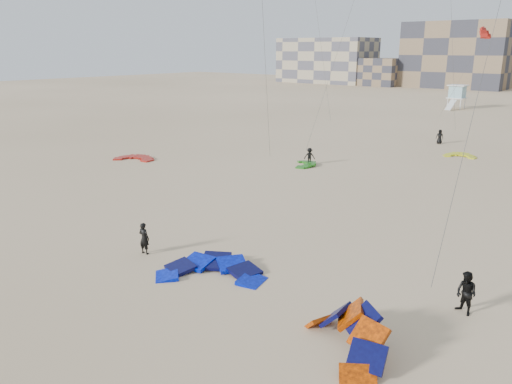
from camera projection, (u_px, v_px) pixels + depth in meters
The scene contains 15 objects.
ground at pixel (138, 272), 24.88m from camera, with size 320.00×320.00×0.00m, color beige.
kite_ground_blue at pixel (211, 274), 24.59m from camera, with size 4.83×5.00×0.96m, color #0223F5, non-canonical shape.
kite_ground_orange at pixel (345, 349), 18.45m from camera, with size 4.26×3.51×2.52m, color #FF5000, non-canonical shape.
kite_ground_red at pixel (135, 159), 50.10m from camera, with size 3.70×3.92×0.44m, color red, non-canonical shape.
kite_ground_green at pixel (305, 165), 47.59m from camera, with size 2.88×3.04×0.51m, color #177815, non-canonical shape.
kite_ground_yellow at pixel (460, 157), 51.32m from camera, with size 2.84×2.97×0.57m, color yellow, non-canonical shape.
kitesurfer_main at pixel (144, 238), 26.84m from camera, with size 0.64×0.42×1.77m, color black.
kitesurfer_b at pixel (466, 293), 20.69m from camera, with size 0.91×0.71×1.88m, color black.
kitesurfer_c at pixel (309, 156), 47.68m from camera, with size 1.04×0.60×1.61m, color black.
kitesurfer_e at pixel (440, 137), 58.16m from camera, with size 0.81×0.53×1.67m, color black.
kite_fly_red at pixel (485, 34), 71.87m from camera, with size 5.32×7.06×13.11m.
lifeguard_tower_far at pixel (457, 97), 91.75m from camera, with size 3.10×5.92×4.35m.
condo_west_a at pixel (327, 61), 162.08m from camera, with size 30.00×15.00×14.00m, color tan.
condo_west_b at pixel (456, 55), 140.00m from camera, with size 28.00×14.00×18.00m, color #7F674C.
condo_fill_left at pixel (380, 72), 149.18m from camera, with size 12.00×10.00×8.00m, color #7F674C.
Camera 1 is at (19.09, -13.81, 10.71)m, focal length 35.00 mm.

